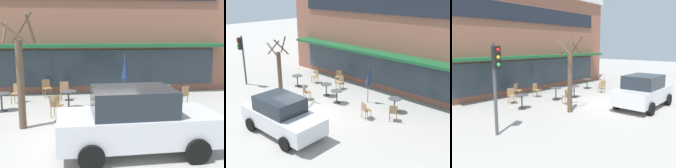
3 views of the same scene
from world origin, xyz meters
The scene contains 16 objects.
ground_plane centered at (0.00, 0.00, 0.00)m, with size 80.00×80.00×0.00m, color #ADA8A0.
building_facade centered at (0.00, 9.97, 3.78)m, with size 16.38×9.10×7.56m.
cafe_table_near_wall centered at (-0.02, 2.36, 0.52)m, with size 0.70×0.70×0.76m.
cafe_table_streetside centered at (-1.31, 2.74, 0.52)m, with size 0.70×0.70×0.76m.
cafe_table_by_tree centered at (3.10, 3.68, 0.52)m, with size 0.70×0.70×0.76m.
cafe_table_mid_patio centered at (-4.02, 2.59, 0.52)m, with size 0.70×0.70×0.76m.
patio_umbrella_green_folded centered at (1.24, 3.68, 1.63)m, with size 0.28×0.28×2.20m.
cafe_chair_0 centered at (2.49, 1.89, 0.53)m, with size 0.51×0.51×0.89m.
cafe_chair_1 centered at (-2.48, 5.05, 0.53)m, with size 0.54×0.54×0.89m.
cafe_chair_2 centered at (-3.70, 3.97, 0.53)m, with size 0.48×0.48×0.89m.
cafe_chair_3 centered at (-1.73, 1.44, 0.53)m, with size 0.50×0.50×0.89m.
cafe_chair_4 centered at (3.70, 2.64, 0.53)m, with size 0.55×0.55×0.89m.
cafe_chair_5 centered at (-1.56, 4.28, 0.53)m, with size 0.46×0.46×0.89m.
parked_sedan centered at (0.66, -1.95, 0.88)m, with size 4.26×2.13×1.76m.
street_tree centered at (-2.74, 0.35, 1.73)m, with size 0.98×0.94×3.88m.
traffic_light_pole centered at (-6.93, 0.23, 2.30)m, with size 0.26×0.43×3.40m.
Camera 2 is at (10.69, -8.58, 6.47)m, focal length 45.00 mm.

